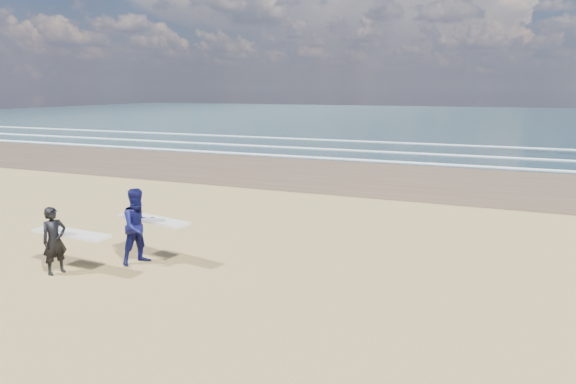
% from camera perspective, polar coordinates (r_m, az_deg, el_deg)
% --- Properties ---
extents(surfer_near, '(2.22, 1.01, 1.67)m').
position_cam_1_polar(surfer_near, '(13.78, -24.27, -4.82)').
color(surfer_near, black).
rests_on(surfer_near, ground).
extents(surfer_far, '(2.26, 1.41, 1.98)m').
position_cam_1_polar(surfer_far, '(13.77, -16.16, -3.64)').
color(surfer_far, '#0B0D40').
rests_on(surfer_far, ground).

